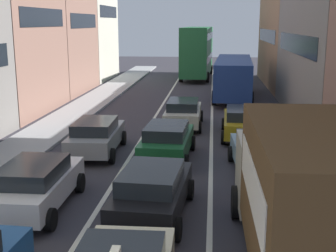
% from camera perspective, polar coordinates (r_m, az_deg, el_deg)
% --- Properties ---
extents(sidewalk_left, '(2.60, 64.00, 0.14)m').
position_cam_1_polar(sidewalk_left, '(27.17, -12.52, 0.89)').
color(sidewalk_left, '#A5A5A5').
rests_on(sidewalk_left, ground).
extents(lane_stripe_left, '(0.16, 60.00, 0.01)m').
position_cam_1_polar(lane_stripe_left, '(26.07, -2.01, 0.55)').
color(lane_stripe_left, silver).
rests_on(lane_stripe_left, ground).
extents(lane_stripe_right, '(0.16, 60.00, 0.01)m').
position_cam_1_polar(lane_stripe_right, '(25.85, 5.49, 0.39)').
color(lane_stripe_right, silver).
rests_on(lane_stripe_right, ground).
extents(removalist_box_truck, '(2.78, 7.73, 3.58)m').
position_cam_1_polar(removalist_box_truck, '(10.38, 16.56, -7.89)').
color(removalist_box_truck, '#B7B29E').
rests_on(removalist_box_truck, ground).
extents(sedan_centre_lane_second, '(2.29, 4.41, 1.49)m').
position_cam_1_polar(sedan_centre_lane_second, '(13.34, -1.96, -8.05)').
color(sedan_centre_lane_second, black).
rests_on(sedan_centre_lane_second, ground).
extents(wagon_left_lane_second, '(2.10, 4.32, 1.49)m').
position_cam_1_polar(wagon_left_lane_second, '(14.40, -16.22, -6.97)').
color(wagon_left_lane_second, silver).
rests_on(wagon_left_lane_second, ground).
extents(hatchback_centre_lane_third, '(2.22, 4.38, 1.49)m').
position_cam_1_polar(hatchback_centre_lane_third, '(18.79, -0.12, -1.81)').
color(hatchback_centre_lane_third, '#19592D').
rests_on(hatchback_centre_lane_third, ground).
extents(sedan_left_lane_third, '(2.18, 4.36, 1.49)m').
position_cam_1_polar(sedan_left_lane_third, '(19.84, -8.96, -1.18)').
color(sedan_left_lane_third, gray).
rests_on(sedan_left_lane_third, ground).
extents(coupe_centre_lane_fourth, '(2.07, 4.31, 1.49)m').
position_cam_1_polar(coupe_centre_lane_fourth, '(24.63, 1.91, 1.71)').
color(coupe_centre_lane_fourth, beige).
rests_on(coupe_centre_lane_fourth, ground).
extents(sedan_right_lane_behind_truck, '(2.27, 4.40, 1.49)m').
position_cam_1_polar(sedan_right_lane_behind_truck, '(17.32, 11.44, -3.35)').
color(sedan_right_lane_behind_truck, '#759EB7').
rests_on(sedan_right_lane_behind_truck, ground).
extents(wagon_right_lane_far, '(2.15, 4.35, 1.49)m').
position_cam_1_polar(wagon_right_lane_far, '(22.60, 9.32, 0.53)').
color(wagon_right_lane_far, '#B29319').
rests_on(wagon_right_lane_far, ground).
extents(bus_mid_queue_primary, '(3.20, 10.61, 2.90)m').
position_cam_1_polar(bus_mid_queue_primary, '(34.29, 8.18, 6.37)').
color(bus_mid_queue_primary, navy).
rests_on(bus_mid_queue_primary, ground).
extents(bus_far_queue_secondary, '(3.15, 10.60, 5.06)m').
position_cam_1_polar(bus_far_queue_secondary, '(46.30, 3.68, 9.45)').
color(bus_far_queue_secondary, '#1E6033').
rests_on(bus_far_queue_secondary, ground).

